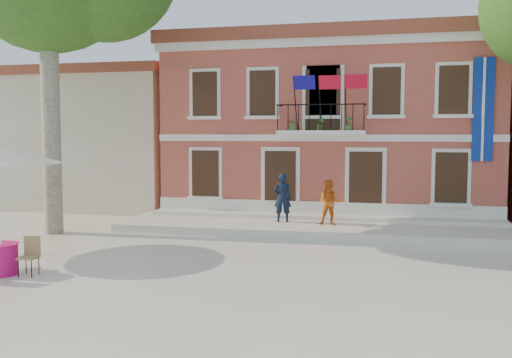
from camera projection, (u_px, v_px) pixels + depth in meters
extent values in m
plane|color=beige|center=(226.00, 256.00, 16.18)|extent=(90.00, 90.00, 0.00)
cube|color=#B84A42|center=(333.00, 133.00, 25.14)|extent=(13.00, 8.00, 7.00)
cube|color=brown|center=(334.00, 46.00, 24.83)|extent=(13.50, 8.50, 0.50)
cube|color=silver|center=(324.00, 42.00, 21.04)|extent=(13.30, 0.35, 0.35)
cube|color=silver|center=(321.00, 133.00, 20.82)|extent=(3.20, 0.90, 0.15)
cube|color=black|center=(320.00, 104.00, 20.35)|extent=(3.20, 0.04, 0.04)
cube|color=#0D2C96|center=(483.00, 109.00, 19.84)|extent=(0.70, 0.05, 3.60)
cube|color=#130B83|center=(294.00, 83.00, 20.16)|extent=(0.76, 0.27, 0.47)
cube|color=red|center=(319.00, 82.00, 19.95)|extent=(0.76, 0.29, 0.47)
cube|color=red|center=(345.00, 82.00, 19.74)|extent=(0.76, 0.27, 0.47)
imported|color=#26591E|center=(293.00, 124.00, 20.73)|extent=(0.43, 0.37, 0.48)
imported|color=#26591E|center=(320.00, 124.00, 20.50)|extent=(0.26, 0.21, 0.48)
imported|color=#26591E|center=(348.00, 124.00, 20.27)|extent=(0.27, 0.27, 0.48)
cube|color=beige|center=(107.00, 143.00, 28.79)|extent=(9.00, 9.00, 6.00)
cube|color=brown|center=(106.00, 79.00, 28.54)|extent=(9.40, 9.40, 0.40)
cube|color=silver|center=(316.00, 228.00, 19.97)|extent=(14.00, 3.40, 0.30)
cylinder|color=#A59E84|center=(51.00, 117.00, 19.54)|extent=(0.62, 0.62, 8.04)
imported|color=black|center=(282.00, 198.00, 20.41)|extent=(0.71, 0.55, 1.75)
imported|color=orange|center=(330.00, 202.00, 19.67)|extent=(0.77, 0.60, 1.58)
cylinder|color=#D91454|center=(0.00, 260.00, 14.00)|extent=(0.84, 0.84, 0.75)
cylinder|color=#D91454|center=(0.00, 244.00, 13.97)|extent=(0.90, 0.90, 0.02)
cube|color=tan|center=(28.00, 257.00, 13.88)|extent=(0.46, 0.46, 0.95)
cube|color=tan|center=(1.00, 250.00, 14.69)|extent=(0.59, 0.59, 0.95)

